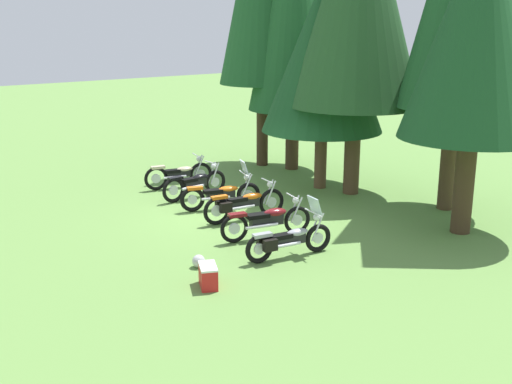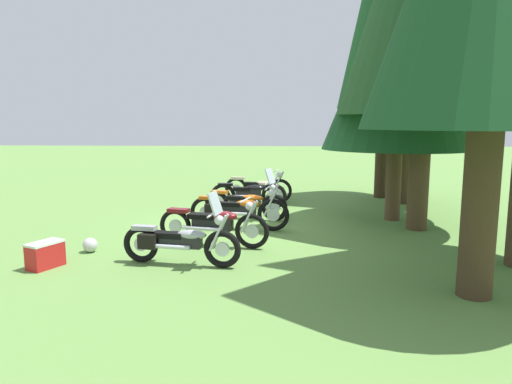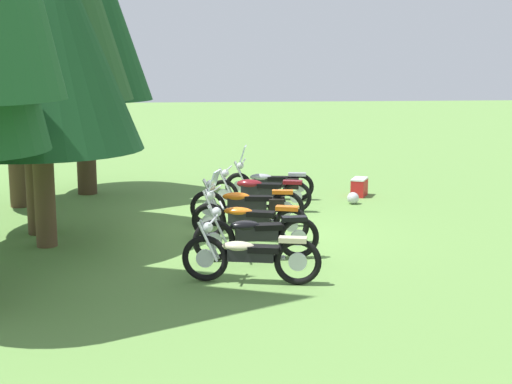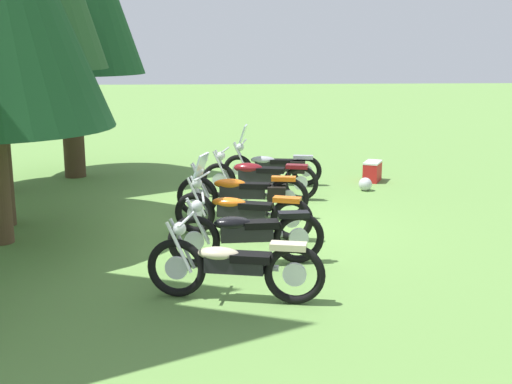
{
  "view_description": "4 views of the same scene",
  "coord_description": "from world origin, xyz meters",
  "px_view_note": "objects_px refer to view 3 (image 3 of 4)",
  "views": [
    {
      "loc": [
        13.62,
        -9.19,
        5.21
      ],
      "look_at": [
        0.5,
        0.56,
        0.69
      ],
      "focal_mm": 43.69,
      "sensor_mm": 36.0,
      "label": 1
    },
    {
      "loc": [
        11.26,
        1.08,
        2.51
      ],
      "look_at": [
        -1.0,
        0.43,
        0.67
      ],
      "focal_mm": 32.1,
      "sensor_mm": 36.0,
      "label": 2
    },
    {
      "loc": [
        -15.01,
        1.36,
        3.66
      ],
      "look_at": [
        0.48,
        -0.07,
        0.75
      ],
      "focal_mm": 53.17,
      "sensor_mm": 36.0,
      "label": 3
    },
    {
      "loc": [
        -11.25,
        0.58,
        3.16
      ],
      "look_at": [
        -0.38,
        -0.08,
        0.7
      ],
      "focal_mm": 46.9,
      "sensor_mm": 36.0,
      "label": 4
    }
  ],
  "objects_px": {
    "motorcycle_2": "(248,218)",
    "dropped_helmet": "(353,198)",
    "motorcycle_3": "(249,204)",
    "picnic_cooler": "(359,187)",
    "motorcycle_0": "(250,255)",
    "motorcycle_1": "(256,234)",
    "pine_tree_2": "(35,18)",
    "motorcycle_5": "(271,182)",
    "motorcycle_4": "(259,191)"
  },
  "relations": [
    {
      "from": "motorcycle_2",
      "to": "motorcycle_4",
      "type": "relative_size",
      "value": 0.96
    },
    {
      "from": "motorcycle_0",
      "to": "picnic_cooler",
      "type": "xyz_separation_m",
      "value": [
        7.09,
        -3.4,
        -0.22
      ]
    },
    {
      "from": "motorcycle_3",
      "to": "motorcycle_4",
      "type": "distance_m",
      "value": 1.54
    },
    {
      "from": "motorcycle_1",
      "to": "motorcycle_5",
      "type": "height_order",
      "value": "motorcycle_5"
    },
    {
      "from": "pine_tree_2",
      "to": "picnic_cooler",
      "type": "height_order",
      "value": "pine_tree_2"
    },
    {
      "from": "motorcycle_1",
      "to": "dropped_helmet",
      "type": "distance_m",
      "value": 5.53
    },
    {
      "from": "motorcycle_5",
      "to": "picnic_cooler",
      "type": "height_order",
      "value": "motorcycle_5"
    },
    {
      "from": "motorcycle_2",
      "to": "motorcycle_5",
      "type": "distance_m",
      "value": 4.15
    },
    {
      "from": "motorcycle_1",
      "to": "motorcycle_2",
      "type": "distance_m",
      "value": 1.42
    },
    {
      "from": "picnic_cooler",
      "to": "dropped_helmet",
      "type": "relative_size",
      "value": 2.39
    },
    {
      "from": "motorcycle_0",
      "to": "motorcycle_1",
      "type": "relative_size",
      "value": 0.98
    },
    {
      "from": "motorcycle_0",
      "to": "dropped_helmet",
      "type": "distance_m",
      "value": 6.81
    },
    {
      "from": "motorcycle_1",
      "to": "motorcycle_5",
      "type": "relative_size",
      "value": 1.03
    },
    {
      "from": "motorcycle_3",
      "to": "dropped_helmet",
      "type": "distance_m",
      "value": 3.45
    },
    {
      "from": "motorcycle_2",
      "to": "pine_tree_2",
      "type": "bearing_deg",
      "value": 19.2
    },
    {
      "from": "motorcycle_3",
      "to": "dropped_helmet",
      "type": "xyz_separation_m",
      "value": [
        2.11,
        -2.71,
        -0.32
      ]
    },
    {
      "from": "motorcycle_2",
      "to": "motorcycle_0",
      "type": "bearing_deg",
      "value": 103.91
    },
    {
      "from": "motorcycle_2",
      "to": "dropped_helmet",
      "type": "height_order",
      "value": "motorcycle_2"
    },
    {
      "from": "motorcycle_2",
      "to": "pine_tree_2",
      "type": "height_order",
      "value": "pine_tree_2"
    },
    {
      "from": "motorcycle_2",
      "to": "picnic_cooler",
      "type": "distance_m",
      "value": 5.39
    },
    {
      "from": "motorcycle_1",
      "to": "motorcycle_4",
      "type": "height_order",
      "value": "motorcycle_1"
    },
    {
      "from": "motorcycle_5",
      "to": "picnic_cooler",
      "type": "distance_m",
      "value": 2.34
    },
    {
      "from": "motorcycle_5",
      "to": "pine_tree_2",
      "type": "xyz_separation_m",
      "value": [
        -4.14,
        4.74,
        3.8
      ]
    },
    {
      "from": "motorcycle_1",
      "to": "dropped_helmet",
      "type": "relative_size",
      "value": 7.87
    },
    {
      "from": "motorcycle_4",
      "to": "motorcycle_3",
      "type": "bearing_deg",
      "value": 90.3
    },
    {
      "from": "motorcycle_3",
      "to": "motorcycle_5",
      "type": "bearing_deg",
      "value": -97.28
    },
    {
      "from": "pine_tree_2",
      "to": "motorcycle_5",
      "type": "bearing_deg",
      "value": -48.84
    },
    {
      "from": "picnic_cooler",
      "to": "motorcycle_3",
      "type": "bearing_deg",
      "value": 135.13
    },
    {
      "from": "motorcycle_0",
      "to": "motorcycle_3",
      "type": "distance_m",
      "value": 4.0
    },
    {
      "from": "motorcycle_2",
      "to": "dropped_helmet",
      "type": "bearing_deg",
      "value": -112.36
    },
    {
      "from": "motorcycle_3",
      "to": "motorcycle_4",
      "type": "bearing_deg",
      "value": -95.07
    },
    {
      "from": "motorcycle_2",
      "to": "motorcycle_3",
      "type": "bearing_deg",
      "value": -77.77
    },
    {
      "from": "motorcycle_4",
      "to": "picnic_cooler",
      "type": "bearing_deg",
      "value": -136.3
    },
    {
      "from": "dropped_helmet",
      "to": "motorcycle_1",
      "type": "bearing_deg",
      "value": 149.44
    },
    {
      "from": "motorcycle_3",
      "to": "picnic_cooler",
      "type": "xyz_separation_m",
      "value": [
        3.1,
        -3.09,
        -0.23
      ]
    },
    {
      "from": "motorcycle_0",
      "to": "dropped_helmet",
      "type": "xyz_separation_m",
      "value": [
        6.1,
        -3.02,
        -0.31
      ]
    },
    {
      "from": "picnic_cooler",
      "to": "motorcycle_0",
      "type": "bearing_deg",
      "value": 154.38
    },
    {
      "from": "motorcycle_0",
      "to": "dropped_helmet",
      "type": "relative_size",
      "value": 7.69
    },
    {
      "from": "motorcycle_1",
      "to": "motorcycle_2",
      "type": "relative_size",
      "value": 0.99
    },
    {
      "from": "motorcycle_4",
      "to": "motorcycle_5",
      "type": "relative_size",
      "value": 1.08
    },
    {
      "from": "motorcycle_4",
      "to": "motorcycle_5",
      "type": "bearing_deg",
      "value": -94.33
    },
    {
      "from": "motorcycle_0",
      "to": "picnic_cooler",
      "type": "distance_m",
      "value": 7.87
    },
    {
      "from": "picnic_cooler",
      "to": "dropped_helmet",
      "type": "bearing_deg",
      "value": 158.9
    },
    {
      "from": "motorcycle_3",
      "to": "picnic_cooler",
      "type": "relative_size",
      "value": 3.5
    },
    {
      "from": "motorcycle_0",
      "to": "motorcycle_3",
      "type": "bearing_deg",
      "value": -81.66
    },
    {
      "from": "motorcycle_2",
      "to": "motorcycle_3",
      "type": "distance_m",
      "value": 1.23
    },
    {
      "from": "motorcycle_1",
      "to": "pine_tree_2",
      "type": "xyz_separation_m",
      "value": [
        1.33,
        3.87,
        3.78
      ]
    },
    {
      "from": "motorcycle_1",
      "to": "dropped_helmet",
      "type": "xyz_separation_m",
      "value": [
        4.76,
        -2.81,
        -0.32
      ]
    },
    {
      "from": "motorcycle_2",
      "to": "motorcycle_4",
      "type": "bearing_deg",
      "value": -81.88
    },
    {
      "from": "motorcycle_3",
      "to": "motorcycle_0",
      "type": "bearing_deg",
      "value": 93.49
    }
  ]
}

